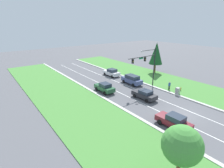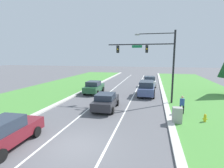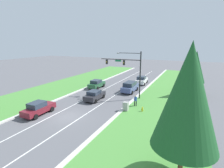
{
  "view_description": "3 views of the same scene",
  "coord_description": "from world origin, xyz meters",
  "px_view_note": "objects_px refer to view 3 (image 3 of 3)",
  "views": [
    {
      "loc": [
        -21.21,
        -11.34,
        12.38
      ],
      "look_at": [
        -2.5,
        13.36,
        1.47
      ],
      "focal_mm": 28.0,
      "sensor_mm": 36.0,
      "label": 1
    },
    {
      "loc": [
        4.21,
        -8.57,
        5.07
      ],
      "look_at": [
        -1.32,
        14.8,
        1.28
      ],
      "focal_mm": 28.0,
      "sensor_mm": 36.0,
      "label": 2
    },
    {
      "loc": [
        13.91,
        -16.11,
        9.1
      ],
      "look_at": [
        0.31,
        12.92,
        1.49
      ],
      "focal_mm": 28.0,
      "sensor_mm": 36.0,
      "label": 3
    }
  ],
  "objects_px": {
    "traffic_signal_mast": "(128,67)",
    "fire_hydrant": "(142,109)",
    "charcoal_sedan": "(95,95)",
    "white_sedan": "(142,80)",
    "slate_blue_suv": "(130,87)",
    "pedestrian": "(136,100)",
    "forest_sedan": "(97,84)",
    "conifer_far_right_tree": "(188,97)",
    "burgundy_sedan": "(38,108)",
    "conifer_near_right_tree": "(195,67)",
    "utility_cabinet": "(126,107)"
  },
  "relations": [
    {
      "from": "white_sedan",
      "to": "pedestrian",
      "type": "relative_size",
      "value": 2.74
    },
    {
      "from": "traffic_signal_mast",
      "to": "fire_hydrant",
      "type": "distance_m",
      "value": 8.17
    },
    {
      "from": "conifer_far_right_tree",
      "to": "traffic_signal_mast",
      "type": "bearing_deg",
      "value": 121.33
    },
    {
      "from": "pedestrian",
      "to": "conifer_far_right_tree",
      "type": "xyz_separation_m",
      "value": [
        7.0,
        -11.97,
        4.9
      ]
    },
    {
      "from": "conifer_far_right_tree",
      "to": "forest_sedan",
      "type": "bearing_deg",
      "value": 132.92
    },
    {
      "from": "forest_sedan",
      "to": "charcoal_sedan",
      "type": "height_order",
      "value": "forest_sedan"
    },
    {
      "from": "traffic_signal_mast",
      "to": "burgundy_sedan",
      "type": "bearing_deg",
      "value": -123.86
    },
    {
      "from": "burgundy_sedan",
      "to": "conifer_near_right_tree",
      "type": "height_order",
      "value": "conifer_near_right_tree"
    },
    {
      "from": "forest_sedan",
      "to": "slate_blue_suv",
      "type": "relative_size",
      "value": 0.92
    },
    {
      "from": "traffic_signal_mast",
      "to": "white_sedan",
      "type": "distance_m",
      "value": 11.6
    },
    {
      "from": "white_sedan",
      "to": "conifer_near_right_tree",
      "type": "height_order",
      "value": "conifer_near_right_tree"
    },
    {
      "from": "charcoal_sedan",
      "to": "traffic_signal_mast",
      "type": "bearing_deg",
      "value": 37.61
    },
    {
      "from": "traffic_signal_mast",
      "to": "slate_blue_suv",
      "type": "relative_size",
      "value": 1.6
    },
    {
      "from": "slate_blue_suv",
      "to": "white_sedan",
      "type": "bearing_deg",
      "value": 89.36
    },
    {
      "from": "conifer_near_right_tree",
      "to": "conifer_far_right_tree",
      "type": "height_order",
      "value": "conifer_far_right_tree"
    },
    {
      "from": "traffic_signal_mast",
      "to": "charcoal_sedan",
      "type": "relative_size",
      "value": 1.73
    },
    {
      "from": "fire_hydrant",
      "to": "conifer_near_right_tree",
      "type": "height_order",
      "value": "conifer_near_right_tree"
    },
    {
      "from": "charcoal_sedan",
      "to": "conifer_near_right_tree",
      "type": "height_order",
      "value": "conifer_near_right_tree"
    },
    {
      "from": "utility_cabinet",
      "to": "pedestrian",
      "type": "xyz_separation_m",
      "value": [
        0.66,
        2.26,
        0.3
      ]
    },
    {
      "from": "utility_cabinet",
      "to": "conifer_near_right_tree",
      "type": "bearing_deg",
      "value": 55.89
    },
    {
      "from": "slate_blue_suv",
      "to": "white_sedan",
      "type": "relative_size",
      "value": 1.05
    },
    {
      "from": "pedestrian",
      "to": "conifer_far_right_tree",
      "type": "bearing_deg",
      "value": 127.48
    },
    {
      "from": "slate_blue_suv",
      "to": "traffic_signal_mast",
      "type": "bearing_deg",
      "value": -75.78
    },
    {
      "from": "forest_sedan",
      "to": "burgundy_sedan",
      "type": "relative_size",
      "value": 0.99
    },
    {
      "from": "forest_sedan",
      "to": "traffic_signal_mast",
      "type": "bearing_deg",
      "value": -22.76
    },
    {
      "from": "pedestrian",
      "to": "conifer_far_right_tree",
      "type": "distance_m",
      "value": 14.71
    },
    {
      "from": "charcoal_sedan",
      "to": "white_sedan",
      "type": "xyz_separation_m",
      "value": [
        3.78,
        14.39,
        0.06
      ]
    },
    {
      "from": "traffic_signal_mast",
      "to": "pedestrian",
      "type": "xyz_separation_m",
      "value": [
        2.52,
        -3.67,
        -4.22
      ]
    },
    {
      "from": "slate_blue_suv",
      "to": "burgundy_sedan",
      "type": "height_order",
      "value": "slate_blue_suv"
    },
    {
      "from": "white_sedan",
      "to": "conifer_far_right_tree",
      "type": "distance_m",
      "value": 28.71
    },
    {
      "from": "pedestrian",
      "to": "charcoal_sedan",
      "type": "bearing_deg",
      "value": 6.86
    },
    {
      "from": "burgundy_sedan",
      "to": "pedestrian",
      "type": "bearing_deg",
      "value": 36.65
    },
    {
      "from": "burgundy_sedan",
      "to": "pedestrian",
      "type": "distance_m",
      "value": 13.27
    },
    {
      "from": "forest_sedan",
      "to": "slate_blue_suv",
      "type": "height_order",
      "value": "slate_blue_suv"
    },
    {
      "from": "pedestrian",
      "to": "white_sedan",
      "type": "bearing_deg",
      "value": -70.57
    },
    {
      "from": "conifer_far_right_tree",
      "to": "pedestrian",
      "type": "bearing_deg",
      "value": 120.32
    },
    {
      "from": "pedestrian",
      "to": "forest_sedan",
      "type": "bearing_deg",
      "value": -25.97
    },
    {
      "from": "conifer_near_right_tree",
      "to": "utility_cabinet",
      "type": "bearing_deg",
      "value": -124.11
    },
    {
      "from": "conifer_far_right_tree",
      "to": "utility_cabinet",
      "type": "bearing_deg",
      "value": 128.28
    },
    {
      "from": "burgundy_sedan",
      "to": "pedestrian",
      "type": "height_order",
      "value": "burgundy_sedan"
    },
    {
      "from": "forest_sedan",
      "to": "white_sedan",
      "type": "bearing_deg",
      "value": 44.85
    },
    {
      "from": "forest_sedan",
      "to": "conifer_far_right_tree",
      "type": "xyz_separation_m",
      "value": [
        17.49,
        -18.81,
        4.97
      ]
    },
    {
      "from": "burgundy_sedan",
      "to": "charcoal_sedan",
      "type": "bearing_deg",
      "value": 65.31
    },
    {
      "from": "burgundy_sedan",
      "to": "utility_cabinet",
      "type": "bearing_deg",
      "value": 29.74
    },
    {
      "from": "utility_cabinet",
      "to": "charcoal_sedan",
      "type": "bearing_deg",
      "value": 159.85
    },
    {
      "from": "fire_hydrant",
      "to": "utility_cabinet",
      "type": "bearing_deg",
      "value": -162.45
    },
    {
      "from": "traffic_signal_mast",
      "to": "slate_blue_suv",
      "type": "distance_m",
      "value": 5.4
    },
    {
      "from": "forest_sedan",
      "to": "charcoal_sedan",
      "type": "xyz_separation_m",
      "value": [
        3.57,
        -6.81,
        -0.06
      ]
    },
    {
      "from": "slate_blue_suv",
      "to": "fire_hydrant",
      "type": "xyz_separation_m",
      "value": [
        4.79,
        -8.6,
        -0.65
      ]
    },
    {
      "from": "charcoal_sedan",
      "to": "utility_cabinet",
      "type": "xyz_separation_m",
      "value": [
        6.26,
        -2.3,
        -0.17
      ]
    }
  ]
}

